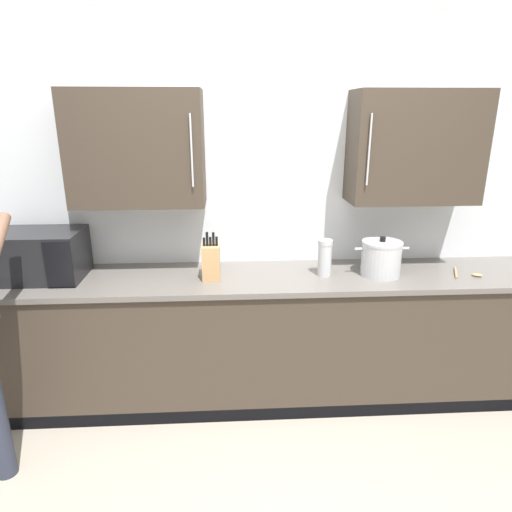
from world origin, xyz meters
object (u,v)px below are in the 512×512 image
object	(u,v)px
thermos_flask	(325,258)
stock_pot	(381,258)
microwave_oven	(30,256)
knife_block	(211,261)
wooden_spoon	(467,274)

from	to	relation	value
thermos_flask	stock_pot	bearing A→B (deg)	-2.16
microwave_oven	stock_pot	bearing A→B (deg)	-1.58
knife_block	thermos_flask	world-z (taller)	knife_block
microwave_oven	wooden_spoon	xyz separation A→B (m)	(2.79, -0.10, -0.14)
microwave_oven	knife_block	distance (m)	1.14
wooden_spoon	stock_pot	xyz separation A→B (m)	(-0.57, 0.04, 0.10)
stock_pot	wooden_spoon	bearing A→B (deg)	-3.97
wooden_spoon	thermos_flask	size ratio (longest dim) A/B	0.83
microwave_oven	wooden_spoon	bearing A→B (deg)	-2.06
wooden_spoon	stock_pot	distance (m)	0.58
wooden_spoon	knife_block	size ratio (longest dim) A/B	0.64
stock_pot	microwave_oven	bearing A→B (deg)	178.42
microwave_oven	thermos_flask	distance (m)	1.86
knife_block	wooden_spoon	bearing A→B (deg)	-1.43
thermos_flask	stock_pot	size ratio (longest dim) A/B	0.68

